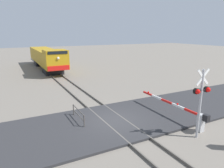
% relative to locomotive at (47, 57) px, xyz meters
% --- Properties ---
extents(ground_plane, '(160.00, 160.00, 0.00)m').
position_rel_locomotive_xyz_m(ground_plane, '(0.00, -24.00, -1.96)').
color(ground_plane, slate).
extents(rail_track_left, '(0.08, 80.00, 0.15)m').
position_rel_locomotive_xyz_m(rail_track_left, '(-0.72, -24.00, -1.89)').
color(rail_track_left, '#59544C').
rests_on(rail_track_left, ground_plane).
extents(rail_track_right, '(0.08, 80.00, 0.15)m').
position_rel_locomotive_xyz_m(rail_track_right, '(0.72, -24.00, -1.89)').
color(rail_track_right, '#59544C').
rests_on(rail_track_right, ground_plane).
extents(road_surface, '(36.00, 6.28, 0.15)m').
position_rel_locomotive_xyz_m(road_surface, '(0.00, -24.00, -1.89)').
color(road_surface, '#2D2D30').
rests_on(road_surface, ground_plane).
extents(locomotive, '(3.06, 17.17, 3.69)m').
position_rel_locomotive_xyz_m(locomotive, '(0.00, 0.00, 0.00)').
color(locomotive, black).
rests_on(locomotive, ground_plane).
extents(crossing_signal, '(1.18, 0.33, 4.13)m').
position_rel_locomotive_xyz_m(crossing_signal, '(3.31, -28.19, 0.61)').
color(crossing_signal, '#ADADB2').
rests_on(crossing_signal, ground_plane).
extents(crossing_gate, '(0.36, 6.55, 1.25)m').
position_rel_locomotive_xyz_m(crossing_gate, '(4.11, -26.78, -1.18)').
color(crossing_gate, silver).
rests_on(crossing_gate, ground_plane).
extents(guard_railing, '(0.08, 2.34, 0.95)m').
position_rel_locomotive_xyz_m(guard_railing, '(-2.21, -22.92, -1.35)').
color(guard_railing, '#4C4742').
rests_on(guard_railing, ground_plane).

